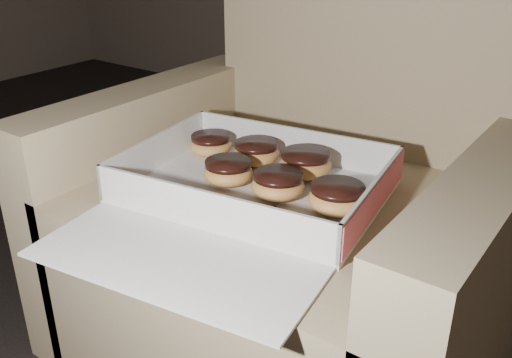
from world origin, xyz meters
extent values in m
cube|color=#95835F|center=(0.43, 0.76, 0.19)|extent=(0.66, 0.66, 0.38)
cube|color=#95835F|center=(0.43, 1.06, 0.62)|extent=(0.66, 0.13, 0.48)
cube|color=#95835F|center=(0.07, 0.76, 0.26)|extent=(0.11, 0.66, 0.51)
cube|color=#95835F|center=(0.78, 0.76, 0.26)|extent=(0.11, 0.66, 0.51)
cube|color=silver|center=(0.40, 0.70, 0.39)|extent=(0.48, 0.39, 0.01)
cube|color=silver|center=(0.38, 0.86, 0.43)|extent=(0.43, 0.07, 0.07)
cube|color=silver|center=(0.43, 0.54, 0.43)|extent=(0.43, 0.07, 0.07)
cube|color=silver|center=(0.19, 0.67, 0.43)|extent=(0.05, 0.33, 0.07)
cube|color=silver|center=(0.62, 0.73, 0.43)|extent=(0.05, 0.33, 0.07)
cube|color=#DE596A|center=(0.62, 0.73, 0.43)|extent=(0.05, 0.32, 0.06)
cube|color=silver|center=(0.44, 0.44, 0.39)|extent=(0.45, 0.25, 0.01)
ellipsoid|color=#DEA04D|center=(0.34, 0.79, 0.41)|extent=(0.09, 0.09, 0.04)
cylinder|color=black|center=(0.34, 0.79, 0.43)|extent=(0.08, 0.08, 0.01)
ellipsoid|color=#DEA04D|center=(0.45, 0.80, 0.42)|extent=(0.10, 0.10, 0.05)
cylinder|color=black|center=(0.45, 0.80, 0.44)|extent=(0.09, 0.09, 0.01)
ellipsoid|color=#DEA04D|center=(0.35, 0.69, 0.41)|extent=(0.09, 0.09, 0.04)
cylinder|color=black|center=(0.35, 0.69, 0.43)|extent=(0.08, 0.08, 0.01)
ellipsoid|color=#DEA04D|center=(0.45, 0.69, 0.41)|extent=(0.09, 0.09, 0.04)
cylinder|color=black|center=(0.45, 0.69, 0.43)|extent=(0.09, 0.09, 0.01)
ellipsoid|color=#DEA04D|center=(0.56, 0.71, 0.42)|extent=(0.10, 0.10, 0.05)
cylinder|color=black|center=(0.56, 0.71, 0.44)|extent=(0.09, 0.09, 0.01)
ellipsoid|color=#DEA04D|center=(0.24, 0.77, 0.41)|extent=(0.09, 0.09, 0.04)
cylinder|color=black|center=(0.24, 0.77, 0.43)|extent=(0.08, 0.08, 0.01)
ellipsoid|color=black|center=(0.53, 0.58, 0.39)|extent=(0.01, 0.01, 0.00)
ellipsoid|color=black|center=(0.38, 0.60, 0.39)|extent=(0.01, 0.01, 0.00)
ellipsoid|color=black|center=(0.26, 0.58, 0.39)|extent=(0.01, 0.01, 0.00)
ellipsoid|color=black|center=(0.47, 0.66, 0.39)|extent=(0.01, 0.01, 0.00)
ellipsoid|color=black|center=(0.52, 0.61, 0.39)|extent=(0.01, 0.01, 0.00)
camera|label=1|loc=(0.95, -0.05, 0.85)|focal=40.00mm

